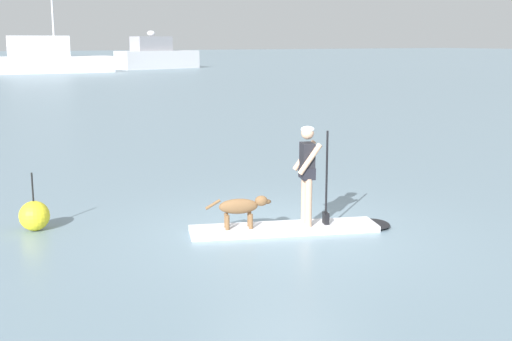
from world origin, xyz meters
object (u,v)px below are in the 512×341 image
moored_boat_outer (46,59)px  dog (241,207)px  person_paddler (308,168)px  paddleboard (297,228)px  moored_boat_far_starboard (157,56)px  marker_buoy (34,216)px

moored_boat_outer → dog: bearing=-98.8°
person_paddler → dog: 1.31m
moored_boat_outer → paddleboard: bearing=-97.8°
person_paddler → moored_boat_outer: bearing=82.3°
moored_boat_outer → moored_boat_far_starboard: bearing=18.7°
moored_boat_outer → moored_boat_far_starboard: (13.31, 4.51, 0.04)m
paddleboard → moored_boat_outer: size_ratio=0.28×
moored_boat_far_starboard → paddleboard: bearing=-108.6°
moored_boat_far_starboard → moored_boat_outer: bearing=-161.3°
dog → moored_boat_outer: 59.74m
person_paddler → moored_boat_far_starboard: size_ratio=0.17×
moored_boat_far_starboard → marker_buoy: size_ratio=10.11×
dog → marker_buoy: (-3.05, 1.90, -0.21)m
dog → marker_buoy: 3.60m
marker_buoy → moored_boat_far_starboard: bearing=67.6°
paddleboard → moored_boat_outer: moored_boat_outer is taller
person_paddler → moored_boat_far_starboard: (21.32, 63.92, 0.32)m
dog → moored_boat_outer: size_ratio=0.09×
person_paddler → marker_buoy: bearing=151.2°
paddleboard → marker_buoy: bearing=150.8°
moored_boat_outer → marker_buoy: size_ratio=12.22×
paddleboard → person_paddler: bearing=-18.8°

